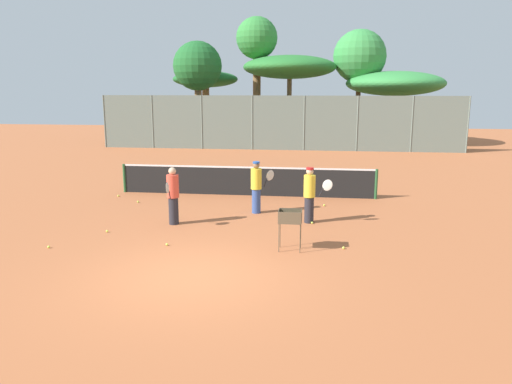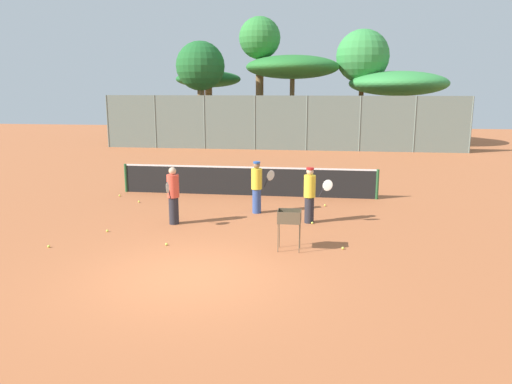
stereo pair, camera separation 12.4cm
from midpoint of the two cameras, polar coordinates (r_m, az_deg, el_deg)
name	(u,v)px [view 2 (the right image)]	position (r m, az deg, el deg)	size (l,w,h in m)	color
ground_plane	(189,276)	(10.77, -7.36, -9.50)	(80.00, 80.00, 0.00)	#B26038
tennis_net	(247,180)	(18.24, -0.81, 1.33)	(9.41, 0.10, 1.07)	#26592D
back_fence	(281,123)	(31.44, 2.94, 7.88)	(22.83, 0.08, 3.38)	slate
tree_0	(208,80)	(38.04, -5.36, 12.58)	(4.80, 4.80, 5.05)	brown
tree_1	(260,42)	(36.45, 0.53, 16.74)	(2.91, 2.91, 8.71)	brown
tree_2	(200,67)	(35.01, -6.27, 14.00)	(3.30, 3.30, 6.94)	brown
tree_3	(293,67)	(35.25, 4.30, 14.01)	(6.37, 6.37, 6.02)	brown
tree_4	(363,57)	(35.94, 12.20, 14.86)	(3.60, 3.60, 7.74)	brown
tree_5	(398,84)	(35.90, 16.04, 11.79)	(6.64, 6.64, 4.95)	brown
player_white_outfit	(173,195)	(14.54, -9.20, -0.35)	(0.35, 0.90, 1.67)	#26262D
player_red_cap	(257,186)	(15.63, 0.34, 0.64)	(0.73, 0.65, 1.64)	#334C8C
player_yellow_shirt	(310,194)	(14.58, 6.42, -0.27)	(0.88, 0.34, 1.64)	#26262D
ball_cart	(289,220)	(12.09, 4.12, -3.18)	(0.56, 0.41, 1.01)	brown
tennis_ball_0	(343,248)	(12.52, 10.19, -6.32)	(0.07, 0.07, 0.07)	#D1E54C
tennis_ball_1	(120,195)	(18.81, -15.13, -0.39)	(0.07, 0.07, 0.07)	#D1E54C
tennis_ball_2	(285,215)	(15.49, 3.62, -2.60)	(0.07, 0.07, 0.07)	#D1E54C
tennis_ball_3	(107,231)	(14.34, -16.39, -4.28)	(0.07, 0.07, 0.07)	#D1E54C
tennis_ball_4	(166,244)	(12.81, -9.93, -5.90)	(0.07, 0.07, 0.07)	#D1E54C
tennis_ball_5	(325,205)	(16.83, 8.10, -1.51)	(0.07, 0.07, 0.07)	#D1E54C
tennis_ball_6	(49,246)	(13.46, -22.36, -5.76)	(0.07, 0.07, 0.07)	#D1E54C
tennis_ball_7	(312,223)	(14.64, 6.69, -3.53)	(0.07, 0.07, 0.07)	#D1E54C
tennis_ball_8	(139,202)	(17.66, -13.03, -1.07)	(0.07, 0.07, 0.07)	#D1E54C
parked_car	(268,136)	(33.96, 1.45, 6.45)	(4.20, 1.70, 1.60)	white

